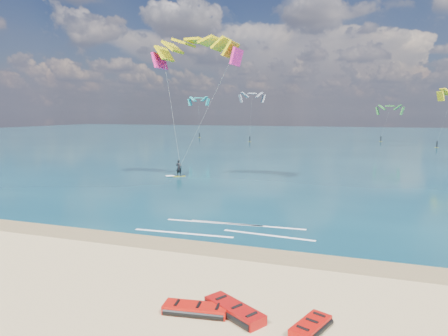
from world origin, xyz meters
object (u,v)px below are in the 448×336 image
Objects in this scene: packed_kite_mid at (234,315)px; kitesurfer_main at (188,102)px; packed_kite_right at (311,331)px; packed_kite_left at (195,314)px.

kitesurfer_main is (-13.43, 26.46, 8.63)m from packed_kite_mid.
packed_kite_mid is 2.86m from packed_kite_right.
packed_kite_right is 32.44m from kitesurfer_main.
packed_kite_left is at bearing 113.31° from packed_kite_right.
packed_kite_right is at bearing -5.45° from packed_kite_left.
packed_kite_right is (4.28, 0.13, 0.00)m from packed_kite_left.
packed_kite_mid is 1.40× the size of packed_kite_right.
kitesurfer_main reaches higher than packed_kite_right.
packed_kite_left is 30.63m from kitesurfer_main.
kitesurfer_main is at bearing 52.89° from packed_kite_right.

